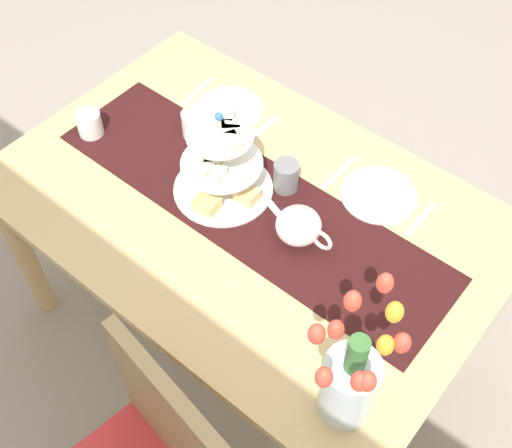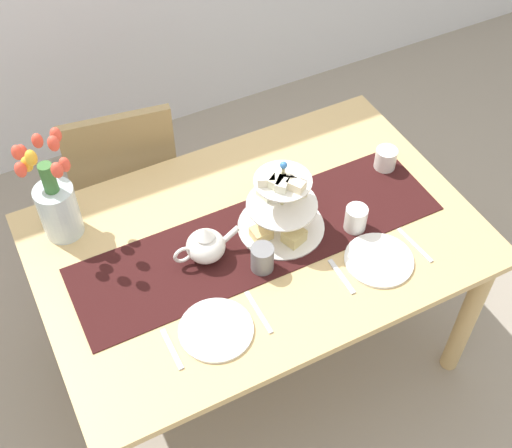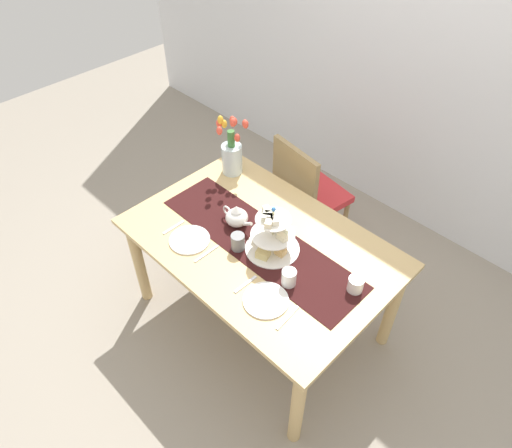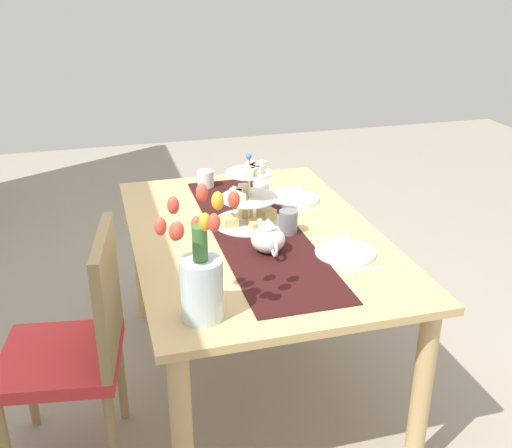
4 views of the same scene
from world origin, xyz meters
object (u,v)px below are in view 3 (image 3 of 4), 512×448
knife_right (288,318)px  chair_left (306,192)px  cream_jug (356,285)px  dinner_plate_right (266,300)px  dining_table (260,253)px  dinner_plate_left (190,240)px  tiered_cake_stand (272,236)px  mug_white_text (289,278)px  tulip_vase (232,153)px  knife_left (207,254)px  teapot (237,217)px  mug_grey (238,242)px  fork_left (174,227)px  fork_right (245,284)px

knife_right → chair_left: bearing=125.6°
cream_jug → dinner_plate_right: 0.46m
dining_table → dinner_plate_left: 0.41m
dining_table → tiered_cake_stand: size_ratio=4.91×
chair_left → tiered_cake_stand: (0.35, -0.72, 0.33)m
dinner_plate_left → mug_white_text: mug_white_text is taller
chair_left → tulip_vase: tulip_vase is taller
dinner_plate_left → knife_left: bearing=0.0°
chair_left → mug_white_text: size_ratio=9.58×
cream_jug → teapot: bearing=-173.4°
dinner_plate_right → mug_white_text: mug_white_text is taller
cream_jug → mug_grey: (-0.63, -0.22, 0.01)m
tulip_vase → mug_grey: size_ratio=4.46×
tiered_cake_stand → mug_white_text: (0.23, -0.12, -0.05)m
dining_table → fork_left: size_ratio=9.94×
chair_left → mug_grey: (0.21, -0.85, 0.28)m
cream_jug → tulip_vase: bearing=168.3°
dining_table → teapot: teapot is taller
chair_left → mug_grey: bearing=-76.0°
fork_left → fork_right: same height
chair_left → mug_grey: chair_left is taller
cream_jug → mug_grey: bearing=-161.0°
chair_left → knife_right: (0.71, -1.00, 0.23)m
fork_right → mug_white_text: mug_white_text is taller
mug_grey → dinner_plate_right: bearing=-22.8°
tulip_vase → knife_left: tulip_vase is taller
tulip_vase → dinner_plate_left: size_ratio=1.84×
tiered_cake_stand → fork_right: (0.08, -0.28, -0.10)m
knife_left → mug_grey: (0.09, 0.15, 0.05)m
tulip_vase → dinner_plate_right: (0.89, -0.60, -0.14)m
fork_left → dining_table: bearing=32.8°
knife_left → knife_right: size_ratio=1.00×
chair_left → dinner_plate_right: (0.57, -1.00, 0.23)m
dinner_plate_left → dinner_plate_right: (0.59, 0.00, 0.00)m
tiered_cake_stand → cream_jug: bearing=10.1°
fork_left → tulip_vase: bearing=103.8°
tiered_cake_stand → fork_left: size_ratio=2.03×
dining_table → mug_grey: size_ratio=15.70×
teapot → dinner_plate_left: teapot is taller
knife_right → mug_grey: mug_grey is taller
teapot → dining_table: bearing=0.0°
dinner_plate_left → knife_left: (0.14, 0.00, -0.00)m
dining_table → fork_right: 0.34m
tulip_vase → knife_right: 1.20m
fork_left → fork_right: size_ratio=1.00×
mug_grey → dining_table: bearing=69.0°
fork_right → knife_right: bearing=0.0°
tiered_cake_stand → mug_grey: (-0.14, -0.13, -0.05)m
dinner_plate_left → dinner_plate_right: bearing=0.0°
chair_left → tulip_vase: 0.63m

